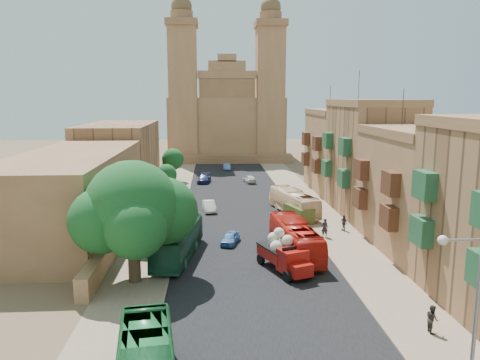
{
  "coord_description": "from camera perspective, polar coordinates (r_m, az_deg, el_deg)",
  "views": [
    {
      "loc": [
        -3.47,
        -30.72,
        14.04
      ],
      "look_at": [
        0.0,
        26.0,
        4.0
      ],
      "focal_mm": 35.0,
      "sensor_mm": 36.0,
      "label": 1
    }
  ],
  "objects": [
    {
      "name": "street_tree_b",
      "position": [
        56.21,
        -10.1,
        -1.52
      ],
      "size": [
        2.87,
        2.87,
        4.42
      ],
      "color": "#3B2E1D",
      "rests_on": "ground"
    },
    {
      "name": "car_blue_a",
      "position": [
        45.81,
        -1.19,
        -7.07
      ],
      "size": [
        2.29,
        3.66,
        1.16
      ],
      "primitive_type": "imported",
      "rotation": [
        0.0,
        0.0,
        -0.29
      ],
      "color": "#3F79B9",
      "rests_on": "ground"
    },
    {
      "name": "olive_pickup",
      "position": [
        54.41,
        7.18,
        -4.09
      ],
      "size": [
        3.09,
        4.59,
        1.74
      ],
      "color": "#45511E",
      "rests_on": "ground"
    },
    {
      "name": "townhouse_b",
      "position": [
        46.78,
        21.09,
        -0.98
      ],
      "size": [
        9.0,
        14.0,
        14.9
      ],
      "color": "#8D633F",
      "rests_on": "ground"
    },
    {
      "name": "sidewalk_west",
      "position": [
        62.61,
        -8.95,
        -3.06
      ],
      "size": [
        5.0,
        140.0,
        0.01
      ],
      "primitive_type": "cube",
      "color": "#846D56",
      "rests_on": "ground"
    },
    {
      "name": "west_wall",
      "position": [
        53.17,
        -13.21,
        -4.56
      ],
      "size": [
        1.0,
        40.0,
        1.8
      ],
      "primitive_type": "cube",
      "color": "#8D633F",
      "rests_on": "ground"
    },
    {
      "name": "west_building_mid",
      "position": [
        76.66,
        -14.42,
        2.93
      ],
      "size": [
        10.0,
        22.0,
        10.0
      ],
      "primitive_type": "cube",
      "color": "#966944",
      "rests_on": "ground"
    },
    {
      "name": "street_tree_c",
      "position": [
        67.93,
        -8.97,
        0.64
      ],
      "size": [
        3.03,
        3.03,
        4.66
      ],
      "color": "#3B2E1D",
      "rests_on": "ground"
    },
    {
      "name": "car_dkblue",
      "position": [
        78.41,
        -4.41,
        0.19
      ],
      "size": [
        2.49,
        4.97,
        1.38
      ],
      "primitive_type": "imported",
      "rotation": [
        0.0,
        0.0,
        -0.12
      ],
      "color": "#19254E",
      "rests_on": "ground"
    },
    {
      "name": "red_truck",
      "position": [
        38.75,
        5.41,
        -8.89
      ],
      "size": [
        4.14,
        6.21,
        3.44
      ],
      "color": "maroon",
      "rests_on": "ground"
    },
    {
      "name": "kerb_west",
      "position": [
        62.41,
        -6.66,
        -2.99
      ],
      "size": [
        0.25,
        140.0,
        0.12
      ],
      "primitive_type": "cube",
      "color": "#846D56",
      "rests_on": "ground"
    },
    {
      "name": "pedestrian_a",
      "position": [
        48.56,
        10.27,
        -5.76
      ],
      "size": [
        0.75,
        0.54,
        1.94
      ],
      "primitive_type": "imported",
      "rotation": [
        0.0,
        0.0,
        3.25
      ],
      "color": "black",
      "rests_on": "ground"
    },
    {
      "name": "pedestrian_b",
      "position": [
        31.67,
        22.38,
        -15.37
      ],
      "size": [
        0.68,
        0.86,
        1.72
      ],
      "primitive_type": "imported",
      "rotation": [
        0.0,
        0.0,
        1.53
      ],
      "color": "#302C27",
      "rests_on": "ground"
    },
    {
      "name": "west_building_low",
      "position": [
        51.79,
        -19.73,
        -1.53
      ],
      "size": [
        10.0,
        28.0,
        8.4
      ],
      "primitive_type": "cube",
      "color": "brown",
      "rests_on": "ground"
    },
    {
      "name": "townhouse_d",
      "position": [
        72.8,
        12.01,
        3.58
      ],
      "size": [
        9.0,
        14.0,
        15.9
      ],
      "color": "#8D633F",
      "rests_on": "ground"
    },
    {
      "name": "street_tree_a",
      "position": [
        44.54,
        -11.86,
        -4.19
      ],
      "size": [
        3.18,
        3.18,
        4.89
      ],
      "color": "#3B2E1D",
      "rests_on": "ground"
    },
    {
      "name": "kerb_east",
      "position": [
        63.18,
        6.13,
        -2.82
      ],
      "size": [
        0.25,
        140.0,
        0.12
      ],
      "primitive_type": "cube",
      "color": "#846D56",
      "rests_on": "ground"
    },
    {
      "name": "ground",
      "position": [
        33.96,
        2.77,
        -14.41
      ],
      "size": [
        260.0,
        260.0,
        0.0
      ],
      "primitive_type": "plane",
      "color": "brown"
    },
    {
      "name": "car_blue_b",
      "position": [
        92.0,
        -1.61,
        1.62
      ],
      "size": [
        1.39,
        3.72,
        1.21
      ],
      "primitive_type": "imported",
      "rotation": [
        0.0,
        0.0,
        0.03
      ],
      "color": "#5679C8",
      "rests_on": "ground"
    },
    {
      "name": "streetlamp",
      "position": [
        23.54,
        25.95,
        -13.1
      ],
      "size": [
        2.11,
        0.44,
        8.22
      ],
      "color": "gray",
      "rests_on": "ground"
    },
    {
      "name": "sidewalk_east",
      "position": [
        63.66,
        8.35,
        -2.83
      ],
      "size": [
        5.0,
        140.0,
        0.01
      ],
      "primitive_type": "cube",
      "color": "#846D56",
      "rests_on": "ground"
    },
    {
      "name": "bus_red_east",
      "position": [
        42.84,
        6.75,
        -7.05
      ],
      "size": [
        3.44,
        11.07,
        3.03
      ],
      "primitive_type": "imported",
      "rotation": [
        0.0,
        0.0,
        3.22
      ],
      "color": "red",
      "rests_on": "ground"
    },
    {
      "name": "car_white_a",
      "position": [
        58.64,
        -3.79,
        -3.19
      ],
      "size": [
        1.88,
        4.16,
        1.32
      ],
      "primitive_type": "imported",
      "rotation": [
        0.0,
        0.0,
        0.12
      ],
      "color": "white",
      "rests_on": "ground"
    },
    {
      "name": "road_surface",
      "position": [
        62.42,
        -0.22,
        -2.98
      ],
      "size": [
        14.0,
        140.0,
        0.01
      ],
      "primitive_type": "cube",
      "color": "black",
      "rests_on": "ground"
    },
    {
      "name": "ficus_tree",
      "position": [
        36.23,
        -12.87,
        -3.71
      ],
      "size": [
        9.47,
        8.71,
        9.47
      ],
      "color": "#3B2E1D",
      "rests_on": "ground"
    },
    {
      "name": "pedestrian_c",
      "position": [
        51.26,
        12.52,
        -5.13
      ],
      "size": [
        0.8,
        1.09,
        1.71
      ],
      "primitive_type": "imported",
      "rotation": [
        0.0,
        0.0,
        5.14
      ],
      "color": "#37373A",
      "rests_on": "ground"
    },
    {
      "name": "car_white_b",
      "position": [
        78.09,
        1.16,
        0.14
      ],
      "size": [
        2.21,
        4.03,
        1.3
      ],
      "primitive_type": "imported",
      "rotation": [
        0.0,
        0.0,
        3.33
      ],
      "color": "silver",
      "rests_on": "ground"
    },
    {
      "name": "street_tree_d",
      "position": [
        79.66,
        -8.18,
        2.51
      ],
      "size": [
        3.66,
        3.66,
        5.62
      ],
      "color": "#3B2E1D",
      "rests_on": "ground"
    },
    {
      "name": "car_cream",
      "position": [
        53.68,
        5.71,
        -4.51
      ],
      "size": [
        2.61,
        4.68,
        1.24
      ],
      "primitive_type": "imported",
      "rotation": [
        0.0,
        0.0,
        3.27
      ],
      "color": "beige",
      "rests_on": "ground"
    },
    {
      "name": "bus_cream_east",
      "position": [
        57.47,
        6.58,
        -2.7
      ],
      "size": [
        4.84,
        10.71,
        2.91
      ],
      "primitive_type": "imported",
      "rotation": [
        0.0,
        0.0,
        3.38
      ],
      "color": "#FFD7AD",
      "rests_on": "ground"
    },
    {
      "name": "townhouse_c",
      "position": [
        59.44,
        15.62,
        2.76
      ],
      "size": [
        9.0,
        14.0,
        17.4
      ],
      "color": "#966944",
      "rests_on": "ground"
    },
    {
      "name": "church",
      "position": [
        109.48,
        -1.7,
        7.64
      ],
      "size": [
        28.0,
        22.5,
        36.3
      ],
      "color": "#8D633F",
      "rests_on": "ground"
    },
    {
      "name": "bus_green_north",
      "position": [
        42.11,
        -7.53,
        -7.39
      ],
      "size": [
        4.13,
        11.04,
        3.0
      ],
      "primitive_type": "imported",
      "rotation": [
        0.0,
        0.0,
        -0.15
      ],
      "color": "#1B5238",
      "rests_on": "ground"
    }
  ]
}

